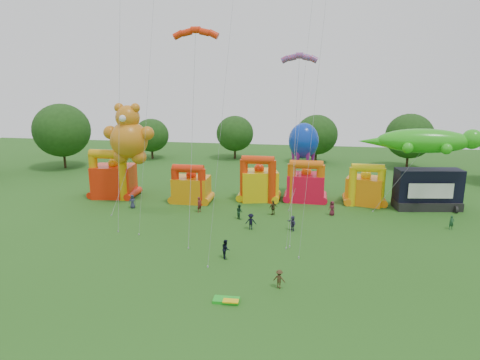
% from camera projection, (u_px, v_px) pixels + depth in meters
% --- Properties ---
extents(ground, '(160.00, 160.00, 0.00)m').
position_uv_depth(ground, '(206.00, 306.00, 32.08)').
color(ground, '#255618').
rests_on(ground, ground).
extents(tree_ring, '(126.93, 129.07, 12.07)m').
position_uv_depth(tree_ring, '(190.00, 223.00, 31.42)').
color(tree_ring, '#352314').
rests_on(tree_ring, ground).
extents(bouncy_castle_0, '(6.10, 5.16, 7.07)m').
position_uv_depth(bouncy_castle_0, '(113.00, 179.00, 60.83)').
color(bouncy_castle_0, red).
rests_on(bouncy_castle_0, ground).
extents(bouncy_castle_1, '(4.77, 3.83, 5.46)m').
position_uv_depth(bouncy_castle_1, '(191.00, 187.00, 58.38)').
color(bouncy_castle_1, orange).
rests_on(bouncy_castle_1, ground).
extents(bouncy_castle_2, '(5.75, 5.04, 6.48)m').
position_uv_depth(bouncy_castle_2, '(259.00, 183.00, 59.26)').
color(bouncy_castle_2, yellow).
rests_on(bouncy_castle_2, ground).
extents(bouncy_castle_3, '(5.03, 4.05, 5.95)m').
position_uv_depth(bouncy_castle_3, '(306.00, 185.00, 58.88)').
color(bouncy_castle_3, red).
rests_on(bouncy_castle_3, ground).
extents(bouncy_castle_4, '(5.45, 4.79, 5.75)m').
position_uv_depth(bouncy_castle_4, '(365.00, 188.00, 57.41)').
color(bouncy_castle_4, orange).
rests_on(bouncy_castle_4, ground).
extents(stage_trailer, '(8.63, 4.35, 5.27)m').
position_uv_depth(stage_trailer, '(428.00, 190.00, 55.37)').
color(stage_trailer, black).
rests_on(stage_trailer, ground).
extents(teddy_bear_kite, '(7.04, 8.99, 13.54)m').
position_uv_depth(teddy_bear_kite, '(128.00, 139.00, 56.80)').
color(teddy_bear_kite, orange).
rests_on(teddy_bear_kite, ground).
extents(gecko_kite, '(14.60, 4.83, 10.74)m').
position_uv_depth(gecko_kite, '(416.00, 153.00, 52.84)').
color(gecko_kite, green).
rests_on(gecko_kite, ground).
extents(octopus_kite, '(4.19, 9.86, 10.63)m').
position_uv_depth(octopus_kite, '(301.00, 159.00, 59.25)').
color(octopus_kite, '#0B32AF').
rests_on(octopus_kite, ground).
extents(parafoil_kites, '(23.91, 13.05, 29.56)m').
position_uv_depth(parafoil_kites, '(169.00, 113.00, 45.75)').
color(parafoil_kites, red).
rests_on(parafoil_kites, ground).
extents(diamond_kites, '(19.99, 13.28, 37.13)m').
position_uv_depth(diamond_kites, '(241.00, 87.00, 41.28)').
color(diamond_kites, '#E64D0A').
rests_on(diamond_kites, ground).
extents(folded_kite_bundle, '(2.03, 1.15, 0.31)m').
position_uv_depth(folded_kite_bundle, '(227.00, 300.00, 32.59)').
color(folded_kite_bundle, green).
rests_on(folded_kite_bundle, ground).
extents(spectator_0, '(0.98, 0.74, 1.79)m').
position_uv_depth(spectator_0, '(132.00, 201.00, 55.86)').
color(spectator_0, '#2B2E48').
rests_on(spectator_0, ground).
extents(spectator_1, '(0.75, 0.85, 1.96)m').
position_uv_depth(spectator_1, '(199.00, 205.00, 54.21)').
color(spectator_1, maroon).
rests_on(spectator_1, ground).
extents(spectator_2, '(1.06, 1.10, 1.79)m').
position_uv_depth(spectator_2, '(239.00, 212.00, 51.67)').
color(spectator_2, '#173B21').
rests_on(spectator_2, ground).
extents(spectator_3, '(1.24, 0.76, 1.85)m').
position_uv_depth(spectator_3, '(251.00, 221.00, 48.02)').
color(spectator_3, black).
rests_on(spectator_3, ground).
extents(spectator_4, '(1.15, 1.02, 1.86)m').
position_uv_depth(spectator_4, '(273.00, 208.00, 53.06)').
color(spectator_4, '#3C3018').
rests_on(spectator_4, ground).
extents(spectator_5, '(1.29, 1.63, 1.73)m').
position_uv_depth(spectator_5, '(292.00, 223.00, 47.67)').
color(spectator_5, '#2C2A47').
rests_on(spectator_5, ground).
extents(spectator_6, '(1.04, 1.01, 1.81)m').
position_uv_depth(spectator_6, '(332.00, 208.00, 52.97)').
color(spectator_6, '#581927').
rests_on(spectator_6, ground).
extents(spectator_7, '(0.67, 0.53, 1.62)m').
position_uv_depth(spectator_7, '(451.00, 223.00, 48.02)').
color(spectator_7, '#1C4628').
rests_on(spectator_7, ground).
extents(spectator_8, '(0.94, 1.06, 1.83)m').
position_uv_depth(spectator_8, '(226.00, 249.00, 40.37)').
color(spectator_8, black).
rests_on(spectator_8, ground).
extents(spectator_9, '(1.13, 0.83, 1.58)m').
position_uv_depth(spectator_9, '(279.00, 279.00, 34.63)').
color(spectator_9, '#3E2E18').
rests_on(spectator_9, ground).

